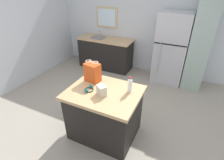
{
  "coord_description": "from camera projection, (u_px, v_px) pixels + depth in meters",
  "views": [
    {
      "loc": [
        1.33,
        -2.36,
        2.47
      ],
      "look_at": [
        0.22,
        -0.04,
        0.96
      ],
      "focal_mm": 28.16,
      "sensor_mm": 36.0,
      "label": 1
    }
  ],
  "objects": [
    {
      "name": "ground",
      "position": [
        103.0,
        117.0,
        3.58
      ],
      "size": [
        6.24,
        6.24,
        0.0
      ],
      "primitive_type": "plane",
      "color": "#9E9384"
    },
    {
      "name": "tall_cabinet",
      "position": [
        200.0,
        46.0,
        4.13
      ],
      "size": [
        0.45,
        0.62,
        2.16
      ],
      "color": "#9EB2A8",
      "rests_on": "ground"
    },
    {
      "name": "ear_defenders",
      "position": [
        89.0,
        89.0,
        2.8
      ],
      "size": [
        0.15,
        0.2,
        0.06
      ],
      "color": "black",
      "rests_on": "kitchen_island"
    },
    {
      "name": "shopping_bag",
      "position": [
        92.0,
        72.0,
        2.99
      ],
      "size": [
        0.28,
        0.22,
        0.37
      ],
      "color": "#DB511E",
      "rests_on": "kitchen_island"
    },
    {
      "name": "kitchen_island",
      "position": [
        104.0,
        113.0,
        3.01
      ],
      "size": [
        1.16,
        0.92,
        0.91
      ],
      "color": "black",
      "rests_on": "ground"
    },
    {
      "name": "small_box",
      "position": [
        102.0,
        90.0,
        2.66
      ],
      "size": [
        0.19,
        0.18,
        0.16
      ],
      "primitive_type": "cube",
      "rotation": [
        0.0,
        0.0,
        -0.6
      ],
      "color": "beige",
      "rests_on": "kitchen_island"
    },
    {
      "name": "refrigerator",
      "position": [
        171.0,
        49.0,
        4.45
      ],
      "size": [
        0.76,
        0.7,
        1.8
      ],
      "color": "#B7B7BC",
      "rests_on": "ground"
    },
    {
      "name": "back_wall",
      "position": [
        144.0,
        23.0,
        4.85
      ],
      "size": [
        5.2,
        0.13,
        2.75
      ],
      "color": "silver",
      "rests_on": "ground"
    },
    {
      "name": "bottle",
      "position": [
        130.0,
        85.0,
        2.71
      ],
      "size": [
        0.07,
        0.07,
        0.27
      ],
      "color": "white",
      "rests_on": "kitchen_island"
    },
    {
      "name": "sink_counter",
      "position": [
        105.0,
        53.0,
        5.39
      ],
      "size": [
        1.62,
        0.65,
        1.1
      ],
      "color": "black",
      "rests_on": "ground"
    }
  ]
}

